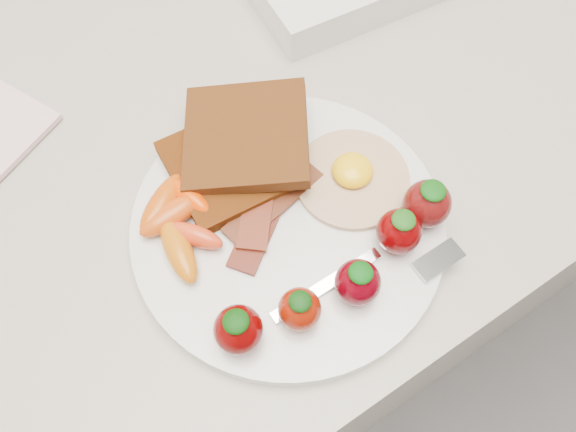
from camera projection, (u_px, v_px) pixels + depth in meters
counter at (233, 287)px, 0.95m from camera, size 2.00×0.60×0.90m
plate at (288, 226)px, 0.49m from camera, size 0.27×0.27×0.02m
toast_lower at (229, 165)px, 0.50m from camera, size 0.11×0.11×0.01m
toast_upper at (246, 136)px, 0.49m from camera, size 0.15×0.15×0.03m
fried_egg at (352, 176)px, 0.49m from camera, size 0.13×0.13×0.02m
bacon_strips at (265, 206)px, 0.48m from camera, size 0.12×0.10×0.01m
baby_carrots at (177, 220)px, 0.47m from camera, size 0.07×0.11×0.02m
strawberries at (352, 264)px, 0.44m from camera, size 0.22×0.06×0.05m
fork at (378, 273)px, 0.45m from camera, size 0.16×0.05×0.00m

